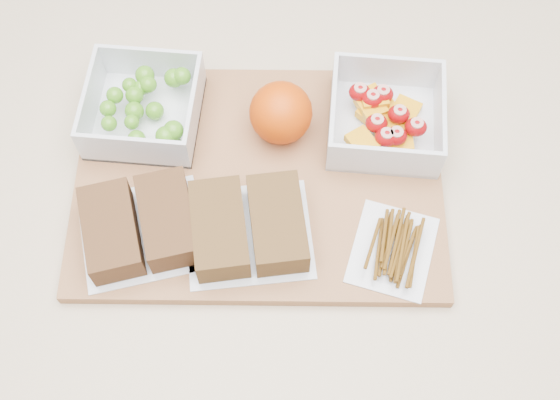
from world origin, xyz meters
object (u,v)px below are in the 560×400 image
at_px(orange, 281,113).
at_px(pretzel_bag, 394,246).
at_px(grape_container, 145,107).
at_px(cutting_board, 259,179).
at_px(sandwich_bag_center, 249,227).
at_px(sandwich_bag_left, 140,226).
at_px(fruit_container, 385,118).

height_order(orange, pretzel_bag, orange).
xyz_separation_m(grape_container, pretzel_bag, (0.29, -0.15, -0.01)).
height_order(cutting_board, sandwich_bag_center, sandwich_bag_center).
relative_size(cutting_board, sandwich_bag_center, 2.68).
distance_m(grape_container, sandwich_bag_left, 0.15).
bearing_deg(sandwich_bag_center, grape_container, 134.28).
bearing_deg(fruit_container, cutting_board, -150.99).
xyz_separation_m(grape_container, fruit_container, (0.28, 0.01, -0.00)).
relative_size(fruit_container, orange, 1.77).
distance_m(grape_container, orange, 0.16).
relative_size(cutting_board, pretzel_bag, 3.58).
bearing_deg(grape_container, orange, -0.90).
xyz_separation_m(orange, sandwich_bag_center, (-0.02, -0.14, -0.02)).
bearing_deg(sandwich_bag_left, fruit_container, 31.86).
distance_m(cutting_board, orange, 0.08).
bearing_deg(grape_container, cutting_board, -25.50).
relative_size(sandwich_bag_center, pretzel_bag, 1.33).
bearing_deg(orange, fruit_container, 6.39).
relative_size(cutting_board, sandwich_bag_left, 2.58).
height_order(cutting_board, grape_container, grape_container).
height_order(fruit_container, pretzel_bag, fruit_container).
xyz_separation_m(cutting_board, sandwich_bag_left, (-0.12, -0.08, 0.03)).
xyz_separation_m(grape_container, sandwich_bag_center, (0.14, -0.14, -0.00)).
bearing_deg(grape_container, fruit_container, 2.24).
xyz_separation_m(sandwich_bag_center, pretzel_bag, (0.16, -0.00, -0.01)).
height_order(orange, sandwich_bag_left, orange).
bearing_deg(grape_container, pretzel_bag, -26.28).
bearing_deg(sandwich_bag_left, orange, 46.68).
relative_size(grape_container, sandwich_bag_center, 0.82).
xyz_separation_m(grape_container, orange, (0.16, -0.00, 0.01)).
relative_size(fruit_container, sandwich_bag_left, 0.79).
bearing_deg(cutting_board, pretzel_bag, -31.58).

